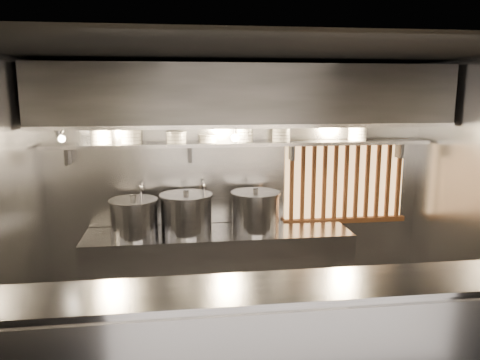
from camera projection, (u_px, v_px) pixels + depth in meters
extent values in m
plane|color=black|center=(262.00, 357.00, 4.42)|extent=(4.50, 4.50, 0.00)
plane|color=black|center=(265.00, 51.00, 3.90)|extent=(4.50, 4.50, 0.00)
plane|color=gray|center=(240.00, 182.00, 5.62)|extent=(4.50, 0.00, 4.50)
cube|color=#95959A|center=(286.00, 360.00, 3.39)|extent=(4.50, 0.50, 1.10)
cube|color=#95959A|center=(288.00, 287.00, 3.29)|extent=(4.50, 0.56, 0.03)
cube|color=#95959A|center=(219.00, 269.00, 5.40)|extent=(3.00, 0.70, 0.90)
cube|color=#95959A|center=(242.00, 144.00, 5.36)|extent=(4.40, 0.34, 0.04)
cube|color=#2D2D30|center=(245.00, 96.00, 5.04)|extent=(4.40, 0.80, 0.65)
cube|color=#95959A|center=(251.00, 127.00, 4.71)|extent=(4.40, 0.03, 0.04)
cube|color=#FFC072|center=(344.00, 181.00, 5.78)|extent=(1.50, 0.02, 0.92)
cube|color=brown|center=(348.00, 142.00, 5.64)|extent=(1.56, 0.06, 0.06)
cube|color=brown|center=(344.00, 220.00, 5.82)|extent=(1.56, 0.06, 0.06)
cube|color=brown|center=(292.00, 183.00, 5.64)|extent=(0.04, 0.04, 0.92)
cube|color=brown|center=(303.00, 183.00, 5.66)|extent=(0.04, 0.04, 0.92)
cube|color=brown|center=(314.00, 183.00, 5.68)|extent=(0.04, 0.04, 0.92)
cube|color=brown|center=(324.00, 182.00, 5.69)|extent=(0.04, 0.04, 0.92)
cube|color=brown|center=(335.00, 182.00, 5.71)|extent=(0.04, 0.04, 0.92)
cube|color=brown|center=(346.00, 182.00, 5.73)|extent=(0.04, 0.04, 0.92)
cube|color=brown|center=(356.00, 181.00, 5.75)|extent=(0.04, 0.04, 0.92)
cube|color=brown|center=(367.00, 181.00, 5.77)|extent=(0.04, 0.04, 0.92)
cube|color=brown|center=(378.00, 181.00, 5.78)|extent=(0.04, 0.04, 0.92)
cube|color=brown|center=(388.00, 181.00, 5.80)|extent=(0.04, 0.04, 0.92)
cube|color=brown|center=(398.00, 180.00, 5.82)|extent=(0.05, 0.04, 0.92)
cylinder|color=silver|center=(143.00, 203.00, 5.46)|extent=(0.03, 0.03, 0.48)
sphere|color=silver|center=(143.00, 183.00, 5.41)|extent=(0.04, 0.04, 0.04)
cylinder|color=silver|center=(142.00, 185.00, 5.29)|extent=(0.03, 0.26, 0.03)
sphere|color=silver|center=(141.00, 187.00, 5.16)|extent=(0.04, 0.04, 0.04)
cylinder|color=silver|center=(141.00, 193.00, 5.17)|extent=(0.03, 0.03, 0.14)
cylinder|color=silver|center=(203.00, 201.00, 5.55)|extent=(0.03, 0.03, 0.48)
sphere|color=silver|center=(203.00, 181.00, 5.51)|extent=(0.04, 0.04, 0.04)
cylinder|color=silver|center=(204.00, 183.00, 5.38)|extent=(0.03, 0.26, 0.03)
sphere|color=silver|center=(204.00, 185.00, 5.25)|extent=(0.04, 0.04, 0.04)
cylinder|color=silver|center=(204.00, 192.00, 5.27)|extent=(0.03, 0.03, 0.14)
cone|color=#95959A|center=(59.00, 133.00, 4.61)|extent=(0.25, 0.27, 0.20)
sphere|color=#FFE0B2|center=(62.00, 139.00, 4.60)|extent=(0.07, 0.07, 0.07)
cylinder|color=#2D2D30|center=(60.00, 124.00, 4.69)|extent=(0.02, 0.22, 0.02)
cylinder|color=#2D2D30|center=(235.00, 131.00, 5.20)|extent=(0.01, 0.01, 0.12)
sphere|color=#FFE0B2|center=(235.00, 138.00, 5.21)|extent=(0.09, 0.09, 0.09)
cylinder|color=#95959A|center=(134.00, 219.00, 5.11)|extent=(0.65, 0.65, 0.39)
cylinder|color=#95959A|center=(133.00, 201.00, 5.07)|extent=(0.69, 0.69, 0.03)
cylinder|color=#2D2D30|center=(133.00, 198.00, 5.06)|extent=(0.06, 0.06, 0.04)
cylinder|color=#95959A|center=(186.00, 215.00, 5.23)|extent=(0.59, 0.59, 0.42)
cylinder|color=#95959A|center=(186.00, 195.00, 5.19)|extent=(0.62, 0.62, 0.03)
cylinder|color=#2D2D30|center=(186.00, 192.00, 5.18)|extent=(0.06, 0.06, 0.04)
cylinder|color=#95959A|center=(255.00, 213.00, 5.32)|extent=(0.66, 0.66, 0.42)
cylinder|color=#95959A|center=(256.00, 193.00, 5.28)|extent=(0.70, 0.70, 0.03)
cylinder|color=#2D2D30|center=(256.00, 190.00, 5.27)|extent=(0.06, 0.06, 0.04)
cylinder|color=white|center=(102.00, 142.00, 5.14)|extent=(0.22, 0.22, 0.03)
cylinder|color=white|center=(101.00, 139.00, 5.13)|extent=(0.22, 0.22, 0.03)
cylinder|color=white|center=(101.00, 135.00, 5.12)|extent=(0.22, 0.22, 0.03)
cylinder|color=white|center=(101.00, 132.00, 5.12)|extent=(0.22, 0.22, 0.03)
cylinder|color=white|center=(101.00, 129.00, 5.11)|extent=(0.24, 0.24, 0.01)
cylinder|color=white|center=(131.00, 142.00, 5.18)|extent=(0.22, 0.22, 0.03)
cylinder|color=white|center=(131.00, 138.00, 5.17)|extent=(0.22, 0.22, 0.03)
cylinder|color=white|center=(131.00, 135.00, 5.17)|extent=(0.22, 0.22, 0.03)
cylinder|color=white|center=(131.00, 132.00, 5.16)|extent=(0.22, 0.22, 0.03)
cylinder|color=white|center=(131.00, 129.00, 5.16)|extent=(0.24, 0.24, 0.01)
cylinder|color=white|center=(176.00, 141.00, 5.25)|extent=(0.22, 0.22, 0.03)
cylinder|color=white|center=(176.00, 138.00, 5.24)|extent=(0.22, 0.22, 0.03)
cylinder|color=white|center=(176.00, 134.00, 5.23)|extent=(0.22, 0.22, 0.03)
cylinder|color=white|center=(176.00, 132.00, 5.23)|extent=(0.23, 0.23, 0.01)
cylinder|color=white|center=(208.00, 141.00, 5.30)|extent=(0.19, 0.19, 0.03)
cylinder|color=white|center=(208.00, 137.00, 5.29)|extent=(0.19, 0.19, 0.03)
cylinder|color=white|center=(208.00, 135.00, 5.28)|extent=(0.21, 0.21, 0.01)
cylinder|color=white|center=(245.00, 140.00, 5.35)|extent=(0.19, 0.19, 0.03)
cylinder|color=white|center=(245.00, 137.00, 5.34)|extent=(0.19, 0.19, 0.03)
cylinder|color=white|center=(245.00, 134.00, 5.34)|extent=(0.19, 0.19, 0.03)
cylinder|color=white|center=(245.00, 130.00, 5.33)|extent=(0.19, 0.19, 0.03)
cylinder|color=white|center=(245.00, 128.00, 5.33)|extent=(0.20, 0.20, 0.01)
cylinder|color=white|center=(281.00, 140.00, 5.41)|extent=(0.20, 0.20, 0.03)
cylinder|color=white|center=(281.00, 136.00, 5.40)|extent=(0.20, 0.20, 0.03)
cylinder|color=white|center=(281.00, 133.00, 5.39)|extent=(0.20, 0.20, 0.03)
cylinder|color=white|center=(281.00, 130.00, 5.39)|extent=(0.20, 0.20, 0.03)
cylinder|color=white|center=(281.00, 127.00, 5.38)|extent=(0.22, 0.22, 0.01)
cylinder|color=white|center=(357.00, 139.00, 5.53)|extent=(0.21, 0.21, 0.03)
cylinder|color=white|center=(357.00, 135.00, 5.53)|extent=(0.21, 0.21, 0.03)
cylinder|color=white|center=(357.00, 132.00, 5.52)|extent=(0.21, 0.21, 0.03)
cylinder|color=white|center=(357.00, 129.00, 5.51)|extent=(0.21, 0.21, 0.03)
cylinder|color=white|center=(358.00, 127.00, 5.51)|extent=(0.23, 0.23, 0.01)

